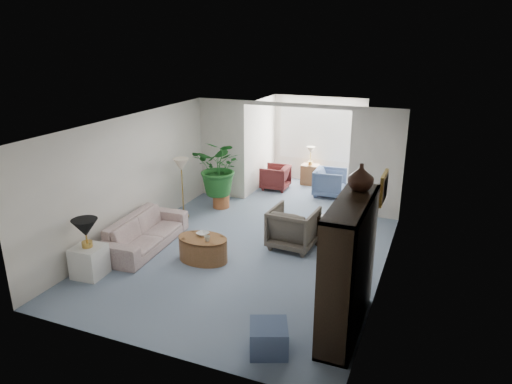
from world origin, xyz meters
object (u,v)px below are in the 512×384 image
at_px(sunroom_chair_maroon, 275,177).
at_px(sunroom_table, 310,175).
at_px(side_table_dark, 332,232).
at_px(ottoman, 269,338).
at_px(cabinet_urn, 361,177).
at_px(coffee_bowl, 203,234).
at_px(sunroom_chair_blue, 330,183).
at_px(end_table, 89,261).
at_px(coffee_table, 203,249).
at_px(sofa, 145,232).
at_px(table_lamp, 85,228).
at_px(plant_pot, 221,201).
at_px(framed_picture, 384,188).
at_px(coffee_cup, 207,239).
at_px(wingback_chair, 293,228).
at_px(entertainment_cabinet, 348,267).
at_px(floor_lamp, 181,165).

height_order(sunroom_chair_maroon, sunroom_table, sunroom_chair_maroon).
xyz_separation_m(side_table_dark, ottoman, (-0.00, -3.49, -0.11)).
height_order(cabinet_urn, sunroom_table, cabinet_urn).
distance_m(coffee_bowl, sunroom_chair_maroon, 4.39).
distance_m(sunroom_chair_blue, sunroom_table, 1.06).
bearing_deg(end_table, coffee_table, 39.78).
relative_size(sofa, table_lamp, 4.80).
xyz_separation_m(ottoman, sunroom_chair_maroon, (-2.28, 6.49, 0.13)).
bearing_deg(cabinet_urn, coffee_table, 168.02).
bearing_deg(plant_pot, sunroom_chair_blue, 39.63).
bearing_deg(table_lamp, end_table, 0.00).
height_order(framed_picture, sofa, framed_picture).
xyz_separation_m(table_lamp, coffee_cup, (1.67, 1.17, -0.40)).
height_order(table_lamp, wingback_chair, table_lamp).
height_order(ottoman, sunroom_chair_maroon, sunroom_chair_maroon).
distance_m(cabinet_urn, sunroom_table, 6.56).
relative_size(sofa, side_table_dark, 3.49).
distance_m(sofa, coffee_cup, 1.50).
height_order(coffee_cup, plant_pot, coffee_cup).
distance_m(coffee_table, ottoman, 2.87).
relative_size(coffee_bowl, side_table_dark, 0.36).
xyz_separation_m(coffee_table, plant_pot, (-0.94, 2.64, -0.07)).
xyz_separation_m(end_table, sunroom_chair_maroon, (1.31, 5.76, 0.05)).
height_order(coffee_table, sunroom_chair_maroon, sunroom_chair_maroon).
bearing_deg(entertainment_cabinet, framed_picture, 80.80).
relative_size(framed_picture, end_table, 0.91).
xyz_separation_m(sofa, side_table_dark, (3.38, 1.41, -0.01)).
xyz_separation_m(sofa, coffee_cup, (1.47, -0.18, 0.19)).
relative_size(floor_lamp, ottoman, 0.73).
xyz_separation_m(coffee_table, sunroom_table, (0.53, 5.24, 0.06)).
distance_m(end_table, coffee_cup, 2.05).
relative_size(ottoman, sunroom_chair_blue, 0.63).
bearing_deg(end_table, plant_pot, 81.56).
height_order(sofa, side_table_dark, sofa).
height_order(end_table, wingback_chair, wingback_chair).
bearing_deg(table_lamp, plant_pot, 81.56).
xyz_separation_m(coffee_bowl, ottoman, (2.11, -2.10, -0.28)).
relative_size(plant_pot, sunroom_chair_maroon, 0.56).
distance_m(side_table_dark, cabinet_urn, 2.88).
relative_size(table_lamp, sunroom_chair_blue, 0.56).
xyz_separation_m(end_table, coffee_table, (1.52, 1.27, -0.05)).
bearing_deg(entertainment_cabinet, end_table, -177.93).
xyz_separation_m(coffee_bowl, sunroom_chair_blue, (1.33, 4.39, -0.12)).
xyz_separation_m(entertainment_cabinet, sunroom_chair_maroon, (-3.09, 5.60, -0.63)).
distance_m(coffee_table, entertainment_cabinet, 3.17).
bearing_deg(side_table_dark, end_table, -142.43).
bearing_deg(coffee_table, wingback_chair, 41.14).
relative_size(framed_picture, side_table_dark, 0.83).
bearing_deg(ottoman, coffee_table, 135.82).
height_order(framed_picture, table_lamp, framed_picture).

